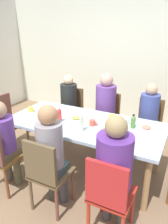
{
  "coord_description": "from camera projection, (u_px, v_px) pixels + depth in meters",
  "views": [
    {
      "loc": [
        1.21,
        -2.38,
        1.95
      ],
      "look_at": [
        0.0,
        0.0,
        0.89
      ],
      "focal_mm": 34.73,
      "sensor_mm": 36.0,
      "label": 1
    }
  ],
  "objects": [
    {
      "name": "cup_2",
      "position": [
        93.0,
        123.0,
        2.82
      ],
      "size": [
        0.12,
        0.08,
        0.07
      ],
      "color": "#CD5240",
      "rests_on": "dining_table"
    },
    {
      "name": "person_0",
      "position": [
        69.0,
        101.0,
        3.88
      ],
      "size": [
        0.3,
        0.3,
        1.17
      ],
      "color": "#454744",
      "rests_on": "ground_plane"
    },
    {
      "name": "bottle_2",
      "position": [
        133.0,
        122.0,
        2.74
      ],
      "size": [
        0.06,
        0.06,
        0.18
      ],
      "color": "#4D7E33",
      "rests_on": "dining_table"
    },
    {
      "name": "chair_2",
      "position": [
        7.0,
        119.0,
        3.62
      ],
      "size": [
        0.4,
        0.4,
        0.9
      ],
      "color": "brown",
      "rests_on": "ground_plane"
    },
    {
      "name": "person_1",
      "position": [
        2.0,
        137.0,
        2.59
      ],
      "size": [
        0.32,
        0.32,
        1.17
      ],
      "color": "#4F483E",
      "rests_on": "ground_plane"
    },
    {
      "name": "dining_table",
      "position": [
        84.0,
        127.0,
        2.95
      ],
      "size": [
        2.12,
        0.97,
        0.74
      ],
      "color": "#ABC5D3",
      "rests_on": "ground_plane"
    },
    {
      "name": "cup_3",
      "position": [
        118.0,
        141.0,
        2.36
      ],
      "size": [
        0.12,
        0.08,
        0.09
      ],
      "color": "#D54446",
      "rests_on": "dining_table"
    },
    {
      "name": "chair_5",
      "position": [
        148.0,
        124.0,
        3.43
      ],
      "size": [
        0.4,
        0.4,
        0.9
      ],
      "color": "brown",
      "rests_on": "ground_plane"
    },
    {
      "name": "person_3",
      "position": [
        51.0,
        150.0,
        2.29
      ],
      "size": [
        0.3,
        0.3,
        1.24
      ],
      "color": "#48483A",
      "rests_on": "ground_plane"
    },
    {
      "name": "cup_4",
      "position": [
        126.0,
        121.0,
        2.89
      ],
      "size": [
        0.12,
        0.08,
        0.07
      ],
      "color": "white",
      "rests_on": "dining_table"
    },
    {
      "name": "cup_1",
      "position": [
        31.0,
        109.0,
        3.28
      ],
      "size": [
        0.12,
        0.08,
        0.07
      ],
      "color": "#E6D048",
      "rests_on": "dining_table"
    },
    {
      "name": "ground_plane",
      "position": [
        84.0,
        168.0,
        3.2
      ],
      "size": [
        7.13,
        7.13,
        0.0
      ],
      "primitive_type": "plane",
      "color": "#83654B"
    },
    {
      "name": "person_4",
      "position": [
        114.0,
        166.0,
        1.98
      ],
      "size": [
        0.33,
        0.33,
        1.26
      ],
      "color": "#453E45",
      "rests_on": "ground_plane"
    },
    {
      "name": "plate_0",
      "position": [
        146.0,
        128.0,
        2.73
      ],
      "size": [
        0.21,
        0.21,
        0.04
      ],
      "color": "white",
      "rests_on": "dining_table"
    },
    {
      "name": "chair_4",
      "position": [
        109.0,
        194.0,
        1.99
      ],
      "size": [
        0.4,
        0.4,
        0.9
      ],
      "color": "red",
      "rests_on": "ground_plane"
    },
    {
      "name": "chair_7",
      "position": [
        107.0,
        116.0,
        3.72
      ],
      "size": [
        0.4,
        0.4,
        0.9
      ],
      "color": "brown",
      "rests_on": "ground_plane"
    },
    {
      "name": "plate_4",
      "position": [
        57.0,
        113.0,
        3.2
      ],
      "size": [
        0.21,
        0.21,
        0.04
      ],
      "color": "white",
      "rests_on": "dining_table"
    },
    {
      "name": "cup_0",
      "position": [
        112.0,
        118.0,
        2.95
      ],
      "size": [
        0.12,
        0.09,
        0.09
      ],
      "color": "#E1CE4B",
      "rests_on": "dining_table"
    },
    {
      "name": "plate_1",
      "position": [
        45.0,
        126.0,
        2.8
      ],
      "size": [
        0.21,
        0.21,
        0.04
      ],
      "color": "silver",
      "rests_on": "dining_table"
    },
    {
      "name": "bowl_0",
      "position": [
        108.0,
        134.0,
        2.5
      ],
      "size": [
        0.26,
        0.26,
        0.1
      ],
      "color": "beige",
      "rests_on": "dining_table"
    },
    {
      "name": "plate_3",
      "position": [
        115.0,
        124.0,
        2.84
      ],
      "size": [
        0.25,
        0.25,
        0.04
      ],
      "color": "silver",
      "rests_on": "dining_table"
    },
    {
      "name": "bottle_0",
      "position": [
        59.0,
        115.0,
        2.9
      ],
      "size": [
        0.06,
        0.06,
        0.21
      ],
      "color": "red",
      "rests_on": "dining_table"
    },
    {
      "name": "person_7",
      "position": [
        105.0,
        104.0,
        3.56
      ],
      "size": [
        0.33,
        0.33,
        1.26
      ],
      "color": "#51493D",
      "rests_on": "ground_plane"
    },
    {
      "name": "bottle_1",
      "position": [
        81.0,
        123.0,
        2.63
      ],
      "size": [
        0.05,
        0.05,
        0.24
      ],
      "color": "silver",
      "rests_on": "dining_table"
    },
    {
      "name": "plate_2",
      "position": [
        76.0,
        119.0,
        3.0
      ],
      "size": [
        0.23,
        0.23,
        0.04
      ],
      "color": "white",
      "rests_on": "dining_table"
    },
    {
      "name": "chair_3",
      "position": [
        47.0,
        172.0,
        2.29
      ],
      "size": [
        0.4,
        0.4,
        0.9
      ],
      "color": "brown",
      "rests_on": "ground_plane"
    },
    {
      "name": "person_5",
      "position": [
        149.0,
        115.0,
        3.28
      ],
      "size": [
        0.3,
        0.3,
        1.18
      ],
      "color": "#35294E",
      "rests_on": "ground_plane"
    },
    {
      "name": "wall_back",
      "position": [
        131.0,
        60.0,
        4.51
      ],
      "size": [
        6.18,
        0.12,
        2.6
      ],
      "primitive_type": "cube",
      "color": "silver",
      "rests_on": "ground_plane"
    },
    {
      "name": "chair_0",
      "position": [
        71.0,
        109.0,
        4.02
      ],
      "size": [
        0.4,
        0.4,
        0.9
      ],
      "color": "brown",
      "rests_on": "ground_plane"
    }
  ]
}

